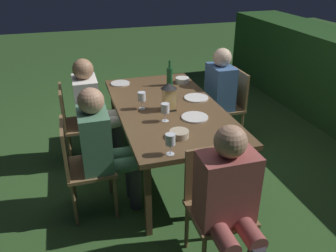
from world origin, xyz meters
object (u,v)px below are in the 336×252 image
at_px(chair_side_left_a, 76,121).
at_px(plate_c, 196,98).
at_px(person_in_cream, 93,106).
at_px(chair_side_right_a, 229,103).
at_px(wine_glass_c, 170,140).
at_px(person_in_blue, 215,92).
at_px(bowl_bread, 182,80).
at_px(person_in_rust, 230,201).
at_px(green_bottle_on_table, 170,76).
at_px(chair_side_left_b, 82,164).
at_px(lantern_centerpiece, 169,95).
at_px(chair_head_far, 216,201).
at_px(bowl_olives, 179,134).
at_px(plate_a, 195,117).
at_px(plate_b, 120,83).
at_px(dining_table, 168,111).
at_px(person_in_green, 103,145).
at_px(wine_glass_b, 142,97).
at_px(wine_glass_a, 165,109).

bearing_deg(chair_side_left_a, plate_c, 75.39).
xyz_separation_m(person_in_cream, chair_side_right_a, (-0.00, 1.58, -0.15)).
xyz_separation_m(wine_glass_c, plate_c, (-0.99, 0.58, -0.11)).
bearing_deg(person_in_blue, bowl_bread, -120.31).
distance_m(person_in_rust, green_bottle_on_table, 2.01).
bearing_deg(person_in_rust, person_in_blue, 159.27).
xyz_separation_m(chair_side_left_b, lantern_centerpiece, (-0.35, 0.88, 0.39)).
relative_size(chair_head_far, plate_c, 3.45).
distance_m(chair_side_right_a, bowl_olives, 1.47).
relative_size(chair_side_left_b, lantern_centerpiece, 3.28).
bearing_deg(bowl_olives, plate_a, 140.47).
distance_m(plate_b, bowl_bread, 0.72).
relative_size(dining_table, wine_glass_c, 11.35).
distance_m(person_in_blue, bowl_olives, 1.33).
distance_m(chair_side_right_a, green_bottle_on_table, 0.79).
distance_m(person_in_green, person_in_blue, 1.63).
xyz_separation_m(wine_glass_c, bowl_olives, (-0.24, 0.15, -0.09)).
xyz_separation_m(person_in_green, wine_glass_b, (-0.45, 0.44, 0.21)).
xyz_separation_m(chair_head_far, person_in_blue, (-1.64, 0.69, 0.15)).
distance_m(dining_table, person_in_cream, 0.82).
height_order(wine_glass_a, plate_a, wine_glass_a).
distance_m(person_in_cream, bowl_olives, 1.23).
xyz_separation_m(chair_side_left_b, wine_glass_c, (0.44, 0.65, 0.36)).
height_order(chair_head_far, plate_c, chair_head_far).
distance_m(person_in_cream, plate_c, 1.09).
bearing_deg(chair_side_right_a, wine_glass_c, -40.93).
height_order(plate_c, bowl_bread, bowl_bread).
bearing_deg(dining_table, chair_side_left_a, -115.88).
bearing_deg(chair_side_left_a, lantern_centerpiece, 59.82).
xyz_separation_m(person_in_blue, plate_b, (-0.35, -1.04, 0.10)).
relative_size(plate_b, bowl_olives, 1.37).
bearing_deg(wine_glass_a, person_in_green, -78.40).
bearing_deg(wine_glass_b, plate_b, -173.50).
relative_size(dining_table, plate_a, 7.78).
distance_m(chair_head_far, plate_a, 0.93).
bearing_deg(person_in_rust, plate_b, -171.04).
bearing_deg(lantern_centerpiece, green_bottle_on_table, 162.58).
xyz_separation_m(chair_side_left_a, person_in_blue, (0.00, 1.58, 0.15)).
distance_m(chair_side_left_a, bowl_olives, 1.36).
bearing_deg(lantern_centerpiece, bowl_olives, -8.04).
relative_size(lantern_centerpiece, bowl_olives, 1.66).
relative_size(person_in_rust, chair_side_right_a, 1.32).
bearing_deg(plate_a, wine_glass_a, -93.34).
xyz_separation_m(green_bottle_on_table, wine_glass_b, (0.57, -0.45, 0.01)).
height_order(chair_side_left_a, wine_glass_a, wine_glass_a).
xyz_separation_m(wine_glass_b, plate_b, (-0.77, -0.09, -0.11)).
distance_m(lantern_centerpiece, wine_glass_b, 0.26).
height_order(dining_table, wine_glass_c, wine_glass_c).
relative_size(person_in_blue, wine_glass_c, 6.80).
xyz_separation_m(person_in_green, plate_c, (-0.54, 1.03, 0.10)).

